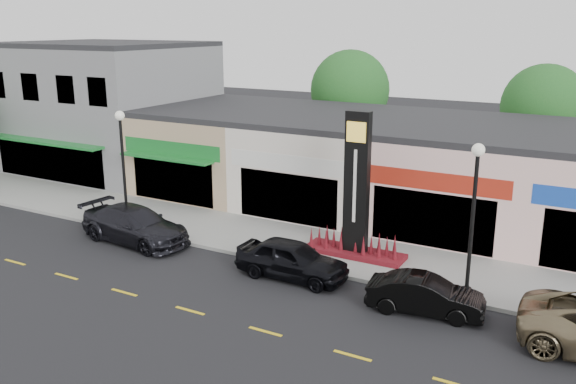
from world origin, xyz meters
The scene contains 15 objects.
ground centered at (0.00, 0.00, 0.00)m, with size 120.00×120.00×0.00m, color black.
sidewalk centered at (0.00, 4.35, 0.07)m, with size 52.00×4.30×0.15m, color gray.
curb centered at (0.00, 2.10, 0.07)m, with size 52.00×0.20×0.15m, color gray.
building_grey_2story centered at (-18.00, 11.48, 4.14)m, with size 12.00×10.95×8.30m.
shop_beige centered at (-8.50, 11.46, 2.40)m, with size 7.00×10.85×4.80m.
shop_cream centered at (-1.50, 11.47, 2.40)m, with size 7.00×10.01×4.80m.
shop_pink_w centered at (5.50, 11.47, 2.40)m, with size 7.00×10.01×4.80m.
tree_rear_west centered at (-4.00, 19.50, 5.22)m, with size 5.20×5.20×7.83m.
tree_rear_mid centered at (8.00, 19.50, 4.88)m, with size 4.80×4.80×7.29m.
lamp_west_near centered at (-8.00, 2.50, 3.48)m, with size 0.44×0.44×5.47m.
lamp_east_near centered at (8.00, 2.50, 3.48)m, with size 0.44×0.44×5.47m.
pylon_sign centered at (3.00, 4.20, 2.27)m, with size 4.20×1.30×6.00m.
car_dark_sedan centered at (-6.33, 1.25, 0.79)m, with size 5.46×2.22×1.58m, color black.
car_black_sedan centered at (1.68, 1.16, 0.75)m, with size 4.42×1.78×1.51m, color black.
car_black_conv centered at (7.03, 0.75, 0.64)m, with size 3.90×1.36×1.28m, color black.
Camera 1 is at (12.11, -17.90, 9.46)m, focal length 38.00 mm.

